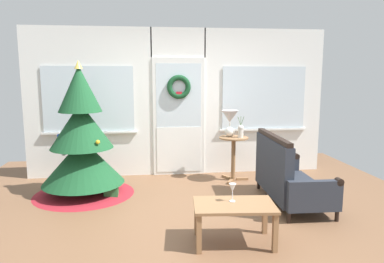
{
  "coord_description": "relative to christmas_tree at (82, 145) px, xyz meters",
  "views": [
    {
      "loc": [
        -0.54,
        -4.24,
        1.76
      ],
      "look_at": [
        0.05,
        0.55,
        1.0
      ],
      "focal_mm": 33.95,
      "sensor_mm": 36.0,
      "label": 1
    }
  ],
  "objects": [
    {
      "name": "settee_sofa",
      "position": [
        2.83,
        -0.74,
        -0.36
      ],
      "size": [
        0.76,
        1.48,
        0.96
      ],
      "color": "black",
      "rests_on": "ground"
    },
    {
      "name": "flower_vase",
      "position": [
        2.46,
        0.36,
        0.12
      ],
      "size": [
        0.11,
        0.1,
        0.35
      ],
      "color": "beige",
      "rests_on": "side_table"
    },
    {
      "name": "side_table",
      "position": [
        2.36,
        0.42,
        -0.22
      ],
      "size": [
        0.5,
        0.48,
        0.74
      ],
      "color": "#8E6642",
      "rests_on": "ground"
    },
    {
      "name": "ground_plane",
      "position": [
        1.5,
        -1.11,
        -0.74
      ],
      "size": [
        6.76,
        6.76,
        0.0
      ],
      "primitive_type": "plane",
      "color": "brown"
    },
    {
      "name": "coffee_table",
      "position": [
        1.84,
        -1.82,
        -0.37
      ],
      "size": [
        0.88,
        0.59,
        0.43
      ],
      "color": "#8E6642",
      "rests_on": "ground"
    },
    {
      "name": "gift_box",
      "position": [
        0.41,
        -0.19,
        -0.64
      ],
      "size": [
        0.2,
        0.18,
        0.2
      ],
      "primitive_type": "cube",
      "color": "#266633",
      "rests_on": "ground"
    },
    {
      "name": "wine_glass",
      "position": [
        1.83,
        -1.75,
        -0.16
      ],
      "size": [
        0.08,
        0.08,
        0.2
      ],
      "color": "silver",
      "rests_on": "coffee_table"
    },
    {
      "name": "table_lamp",
      "position": [
        2.3,
        0.46,
        0.29
      ],
      "size": [
        0.28,
        0.28,
        0.44
      ],
      "color": "silver",
      "rests_on": "side_table"
    },
    {
      "name": "christmas_tree",
      "position": [
        0.0,
        0.0,
        0.0
      ],
      "size": [
        1.47,
        1.47,
        1.96
      ],
      "color": "#4C331E",
      "rests_on": "ground"
    },
    {
      "name": "back_wall_with_door",
      "position": [
        1.5,
        0.97,
        0.55
      ],
      "size": [
        5.2,
        0.19,
        2.55
      ],
      "color": "white",
      "rests_on": "ground"
    }
  ]
}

